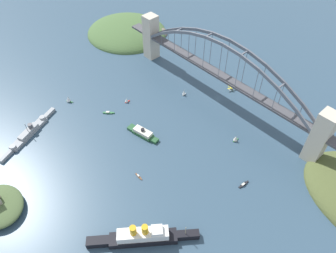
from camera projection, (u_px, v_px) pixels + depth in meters
The scene contains 14 objects.
ground_plane at pixel (218, 99), 377.14m from camera, with size 1400.00×1400.00×0.00m, color #334C60.
harbor_arch_bridge at pixel (221, 76), 354.02m from camera, with size 301.76×15.66×75.89m.
headland_east_shore at pixel (129, 33), 481.59m from camera, with size 120.55×114.39×27.89m.
ocean_liner at pixel (143, 237), 252.51m from camera, with size 60.00×74.47×21.92m.
naval_cruiser at pixel (29, 132), 335.59m from camera, with size 37.65×76.79×16.20m.
harbor_ferry_steamer at pixel (143, 133), 334.86m from camera, with size 38.03×14.65×8.84m.
seaplane_taxiing_near_bridge at pixel (231, 88), 386.77m from camera, with size 8.38×10.44×5.20m.
small_boat_0 at pixel (236, 138), 328.43m from camera, with size 4.35×7.53×7.67m.
small_boat_1 at pixel (139, 176), 299.24m from camera, with size 9.24×1.90×1.97m.
small_boat_2 at pixel (108, 113), 359.12m from camera, with size 10.19×10.35×2.25m.
small_boat_3 at pixel (184, 93), 379.01m from camera, with size 3.65×6.20×7.48m.
small_boat_4 at pixel (127, 100), 370.63m from camera, with size 3.85×6.61×6.25m.
small_boat_5 at pixel (243, 184), 292.88m from camera, with size 2.99×11.78×2.16m.
small_boat_6 at pixel (68, 99), 370.44m from camera, with size 8.26×6.52×8.40m.
Camera 1 is at (-172.01, 236.61, 247.28)m, focal length 34.54 mm.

